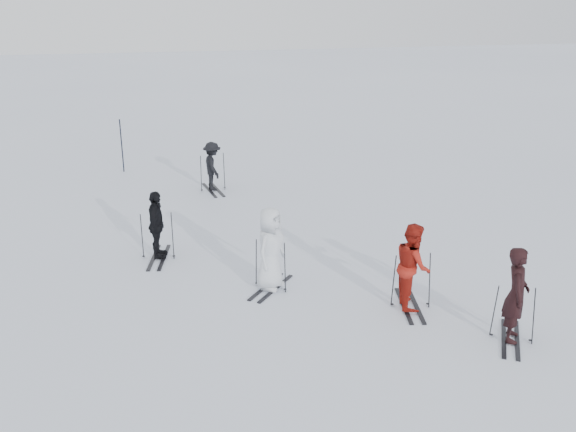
{
  "coord_description": "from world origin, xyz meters",
  "views": [
    {
      "loc": [
        -3.49,
        -14.31,
        6.57
      ],
      "look_at": [
        0.0,
        1.0,
        1.0
      ],
      "focal_mm": 40.0,
      "sensor_mm": 36.0,
      "label": 1
    }
  ],
  "objects_px": {
    "skier_red": "(413,267)",
    "skier_uphill_far": "(212,167)",
    "skier_uphill_left": "(157,226)",
    "piste_marker": "(122,146)",
    "skier_grey": "(270,249)",
    "skier_near_dark": "(516,296)"
  },
  "relations": [
    {
      "from": "skier_grey",
      "to": "piste_marker",
      "type": "bearing_deg",
      "value": 56.6
    },
    {
      "from": "skier_red",
      "to": "skier_uphill_far",
      "type": "bearing_deg",
      "value": 30.05
    },
    {
      "from": "skier_uphill_left",
      "to": "piste_marker",
      "type": "height_order",
      "value": "piste_marker"
    },
    {
      "from": "piste_marker",
      "to": "skier_near_dark",
      "type": "bearing_deg",
      "value": -62.17
    },
    {
      "from": "skier_near_dark",
      "to": "skier_grey",
      "type": "xyz_separation_m",
      "value": [
        -4.19,
        3.34,
        0.0
      ]
    },
    {
      "from": "skier_red",
      "to": "skier_uphill_left",
      "type": "relative_size",
      "value": 1.07
    },
    {
      "from": "skier_near_dark",
      "to": "skier_grey",
      "type": "relative_size",
      "value": 1.0
    },
    {
      "from": "skier_uphill_far",
      "to": "piste_marker",
      "type": "bearing_deg",
      "value": 35.75
    },
    {
      "from": "piste_marker",
      "to": "skier_red",
      "type": "bearing_deg",
      "value": -63.75
    },
    {
      "from": "skier_near_dark",
      "to": "skier_uphill_far",
      "type": "relative_size",
      "value": 1.16
    },
    {
      "from": "skier_uphill_left",
      "to": "piste_marker",
      "type": "xyz_separation_m",
      "value": [
        -0.99,
        8.78,
        0.12
      ]
    },
    {
      "from": "skier_red",
      "to": "skier_uphill_left",
      "type": "xyz_separation_m",
      "value": [
        -5.28,
        3.94,
        -0.06
      ]
    },
    {
      "from": "skier_grey",
      "to": "piste_marker",
      "type": "relative_size",
      "value": 0.96
    },
    {
      "from": "skier_grey",
      "to": "piste_marker",
      "type": "xyz_separation_m",
      "value": [
        -3.47,
        11.16,
        0.04
      ]
    },
    {
      "from": "skier_grey",
      "to": "skier_uphill_far",
      "type": "xyz_separation_m",
      "value": [
        -0.42,
        7.99,
        -0.14
      ]
    },
    {
      "from": "skier_red",
      "to": "skier_grey",
      "type": "bearing_deg",
      "value": 72.28
    },
    {
      "from": "skier_red",
      "to": "skier_uphill_far",
      "type": "xyz_separation_m",
      "value": [
        -3.22,
        9.55,
        -0.11
      ]
    },
    {
      "from": "piste_marker",
      "to": "skier_uphill_far",
      "type": "bearing_deg",
      "value": -46.09
    },
    {
      "from": "skier_grey",
      "to": "piste_marker",
      "type": "height_order",
      "value": "piste_marker"
    },
    {
      "from": "skier_uphill_left",
      "to": "piste_marker",
      "type": "relative_size",
      "value": 0.88
    },
    {
      "from": "skier_red",
      "to": "piste_marker",
      "type": "relative_size",
      "value": 0.94
    },
    {
      "from": "skier_near_dark",
      "to": "skier_uphill_left",
      "type": "xyz_separation_m",
      "value": [
        -6.66,
        5.72,
        -0.09
      ]
    }
  ]
}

